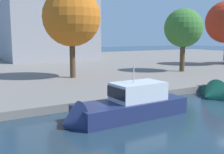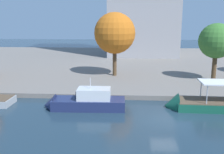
# 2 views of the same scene
# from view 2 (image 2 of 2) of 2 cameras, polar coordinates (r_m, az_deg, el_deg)

# --- Properties ---
(ground_plane) EXTENTS (220.00, 220.00, 0.00)m
(ground_plane) POSITION_cam_2_polar(r_m,az_deg,el_deg) (24.10, 11.93, -9.55)
(ground_plane) COLOR #1E3342
(dock_promenade) EXTENTS (120.00, 55.00, 0.56)m
(dock_promenade) POSITION_cam_2_polar(r_m,az_deg,el_deg) (56.34, 7.26, 3.47)
(dock_promenade) COLOR slate
(dock_promenade) RESTS_ON ground_plane
(motor_yacht_1) EXTENTS (8.57, 2.75, 4.24)m
(motor_yacht_1) POSITION_cam_2_polar(r_m,az_deg,el_deg) (26.59, -6.47, -5.97)
(motor_yacht_1) COLOR navy
(motor_yacht_1) RESTS_ON ground_plane
(tree_0) EXTENTS (5.02, 5.02, 8.21)m
(tree_0) POSITION_cam_2_polar(r_m,az_deg,el_deg) (39.03, 22.43, 7.63)
(tree_0) COLOR #4C3823
(tree_0) RESTS_ON dock_promenade
(tree_1) EXTENTS (6.37, 6.37, 9.85)m
(tree_1) POSITION_cam_2_polar(r_m,az_deg,el_deg) (39.27, 0.36, 9.73)
(tree_1) COLOR #4C3823
(tree_1) RESTS_ON dock_promenade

